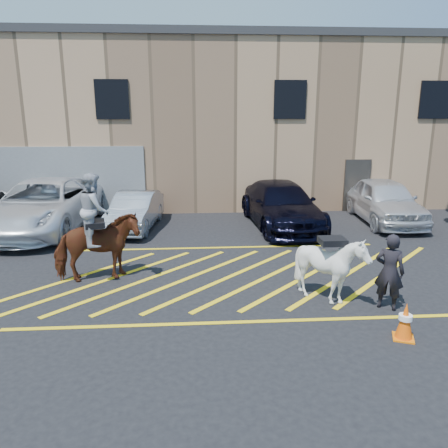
{
  "coord_description": "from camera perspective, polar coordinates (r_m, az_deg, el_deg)",
  "views": [
    {
      "loc": [
        -0.86,
        -10.89,
        4.23
      ],
      "look_at": [
        -0.1,
        0.2,
        1.3
      ],
      "focal_mm": 35.0,
      "sensor_mm": 36.0,
      "label": 1
    }
  ],
  "objects": [
    {
      "name": "ground",
      "position": [
        11.71,
        0.58,
        -6.4
      ],
      "size": [
        90.0,
        90.0,
        0.0
      ],
      "primitive_type": "plane",
      "color": "black",
      "rests_on": "ground"
    },
    {
      "name": "car_white_pickup",
      "position": [
        16.9,
        -22.48,
        2.28
      ],
      "size": [
        3.52,
        6.72,
        1.8
      ],
      "primitive_type": "imported",
      "rotation": [
        0.0,
        0.0,
        -0.08
      ],
      "color": "white",
      "rests_on": "ground"
    },
    {
      "name": "car_silver_sedan",
      "position": [
        16.17,
        -11.55,
        1.69
      ],
      "size": [
        1.84,
        4.11,
        1.31
      ],
      "primitive_type": "imported",
      "rotation": [
        0.0,
        0.0,
        -0.12
      ],
      "color": "#999FA7",
      "rests_on": "ground"
    },
    {
      "name": "car_blue_suv",
      "position": [
        16.32,
        7.48,
        2.49
      ],
      "size": [
        2.7,
        5.66,
        1.59
      ],
      "primitive_type": "imported",
      "rotation": [
        0.0,
        0.0,
        0.09
      ],
      "color": "black",
      "rests_on": "ground"
    },
    {
      "name": "car_white_suv",
      "position": [
        17.89,
        20.24,
        2.89
      ],
      "size": [
        2.23,
        4.98,
        1.66
      ],
      "primitive_type": "imported",
      "rotation": [
        0.0,
        0.0,
        -0.05
      ],
      "color": "silver",
      "rests_on": "ground"
    },
    {
      "name": "handler",
      "position": [
        10.08,
        20.81,
        -5.85
      ],
      "size": [
        0.74,
        0.67,
        1.69
      ],
      "primitive_type": "imported",
      "rotation": [
        0.0,
        0.0,
        2.58
      ],
      "color": "black",
      "rests_on": "ground"
    },
    {
      "name": "warehouse",
      "position": [
        22.9,
        -1.84,
        13.31
      ],
      "size": [
        32.42,
        10.2,
        7.3
      ],
      "color": "tan",
      "rests_on": "ground"
    },
    {
      "name": "hatching_zone",
      "position": [
        11.43,
        0.69,
        -6.92
      ],
      "size": [
        12.6,
        5.12,
        0.01
      ],
      "color": "yellow",
      "rests_on": "ground"
    },
    {
      "name": "mounted_bay",
      "position": [
        11.31,
        -16.36,
        -1.84
      ],
      "size": [
        2.25,
        1.41,
        2.76
      ],
      "color": "#5C1F15",
      "rests_on": "ground"
    },
    {
      "name": "saddled_white",
      "position": [
        10.05,
        13.76,
        -5.57
      ],
      "size": [
        1.32,
        1.48,
        1.61
      ],
      "color": "silver",
      "rests_on": "ground"
    },
    {
      "name": "traffic_cone",
      "position": [
        9.09,
        22.58,
        -11.62
      ],
      "size": [
        0.49,
        0.49,
        0.73
      ],
      "color": "orange",
      "rests_on": "ground"
    }
  ]
}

